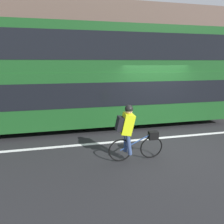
{
  "coord_description": "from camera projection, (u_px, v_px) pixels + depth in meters",
  "views": [
    {
      "loc": [
        -2.83,
        -5.18,
        2.6
      ],
      "look_at": [
        -1.74,
        0.32,
        1.0
      ],
      "focal_mm": 28.0,
      "sensor_mm": 36.0,
      "label": 1
    }
  ],
  "objects": [
    {
      "name": "bus",
      "position": [
        86.0,
        74.0,
        7.01
      ],
      "size": [
        11.77,
        2.48,
        3.86
      ],
      "color": "black",
      "rests_on": "ground_plane"
    },
    {
      "name": "cyclist_on_bike",
      "position": [
        131.0,
        131.0,
        4.59
      ],
      "size": [
        1.54,
        0.32,
        1.57
      ],
      "color": "black",
      "rests_on": "ground_plane"
    },
    {
      "name": "road_center_line",
      "position": [
        161.0,
        138.0,
        6.23
      ],
      "size": [
        50.0,
        0.14,
        0.01
      ],
      "primitive_type": "cube",
      "color": "silver",
      "rests_on": "ground_plane"
    },
    {
      "name": "ground_plane",
      "position": [
        162.0,
        139.0,
        6.13
      ],
      "size": [
        80.0,
        80.0,
        0.0
      ],
      "primitive_type": "plane",
      "color": "#232326"
    },
    {
      "name": "trash_bin",
      "position": [
        181.0,
        95.0,
        11.06
      ],
      "size": [
        0.6,
        0.6,
        0.97
      ],
      "color": "#262628",
      "rests_on": "sidewalk_curb"
    },
    {
      "name": "building_facade",
      "position": [
        121.0,
        54.0,
        11.19
      ],
      "size": [
        60.0,
        0.3,
        6.16
      ],
      "color": "brown",
      "rests_on": "ground_plane"
    },
    {
      "name": "sidewalk_curb",
      "position": [
        126.0,
        105.0,
        10.66
      ],
      "size": [
        60.0,
        2.58,
        0.12
      ],
      "color": "gray",
      "rests_on": "ground_plane"
    }
  ]
}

